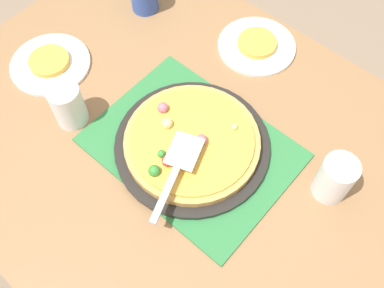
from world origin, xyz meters
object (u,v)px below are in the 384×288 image
at_px(plate_near_left, 257,46).
at_px(pizza_server, 177,169).
at_px(pizza, 191,141).
at_px(cup_corner, 68,105).
at_px(pizza_pan, 192,145).
at_px(cup_near, 335,179).
at_px(served_slice_left, 257,43).
at_px(plate_far_right, 50,64).
at_px(served_slice_right, 49,61).

distance_m(plate_near_left, pizza_server, 0.48).
bearing_deg(pizza, pizza_server, 111.45).
xyz_separation_m(pizza, cup_corner, (0.29, 0.13, 0.03)).
distance_m(pizza_pan, pizza, 0.02).
bearing_deg(cup_corner, cup_near, -156.62).
bearing_deg(served_slice_left, pizza_pan, 102.00).
xyz_separation_m(plate_near_left, served_slice_left, (0.00, 0.00, 0.01)).
distance_m(pizza_pan, plate_far_right, 0.47).
height_order(plate_far_right, cup_corner, cup_corner).
bearing_deg(plate_near_left, served_slice_left, 0.00).
xyz_separation_m(plate_far_right, pizza_server, (-0.50, 0.03, 0.06)).
height_order(pizza_pan, pizza, pizza).
height_order(plate_near_left, served_slice_right, served_slice_right).
xyz_separation_m(pizza_pan, cup_near, (-0.31, -0.13, 0.05)).
bearing_deg(served_slice_left, plate_near_left, 0.00).
bearing_deg(pizza_server, pizza_pan, -69.56).
bearing_deg(plate_far_right, pizza_pan, -172.84).
distance_m(pizza, served_slice_left, 0.38).
bearing_deg(cup_corner, served_slice_right, -22.64).
distance_m(pizza_pan, served_slice_right, 0.47).
bearing_deg(served_slice_right, pizza_pan, -172.84).
relative_size(plate_near_left, served_slice_left, 2.00).
bearing_deg(served_slice_left, served_slice_right, 47.65).
xyz_separation_m(cup_near, pizza_server, (0.28, 0.22, 0.01)).
xyz_separation_m(pizza_pan, plate_far_right, (0.47, 0.06, -0.01)).
height_order(plate_near_left, served_slice_left, served_slice_left).
bearing_deg(plate_near_left, plate_far_right, 47.65).
relative_size(served_slice_left, pizza_server, 0.48).
bearing_deg(plate_far_right, pizza_server, 176.27).
xyz_separation_m(plate_far_right, cup_corner, (-0.18, 0.08, 0.06)).
height_order(cup_corner, pizza_server, cup_corner).
bearing_deg(pizza_server, cup_corner, 7.60).
bearing_deg(plate_far_right, pizza, -173.01).
bearing_deg(pizza_server, plate_near_left, -76.26).
distance_m(served_slice_left, cup_corner, 0.55).
bearing_deg(plate_near_left, pizza_server, 103.74).
relative_size(pizza_pan, served_slice_left, 3.45).
height_order(served_slice_left, cup_corner, cup_corner).
relative_size(plate_near_left, pizza_server, 0.95).
xyz_separation_m(served_slice_left, cup_near, (-0.39, 0.24, 0.04)).
relative_size(pizza_pan, served_slice_right, 3.45).
xyz_separation_m(served_slice_left, pizza_server, (-0.11, 0.46, 0.05)).
distance_m(plate_far_right, served_slice_left, 0.58).
relative_size(pizza_pan, pizza_server, 1.65).
bearing_deg(pizza, served_slice_right, 6.99).
height_order(served_slice_left, cup_near, cup_near).
distance_m(plate_near_left, served_slice_right, 0.58).
height_order(pizza, served_slice_left, pizza).
bearing_deg(served_slice_right, pizza_server, 176.27).
bearing_deg(cup_corner, served_slice_left, -112.51).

